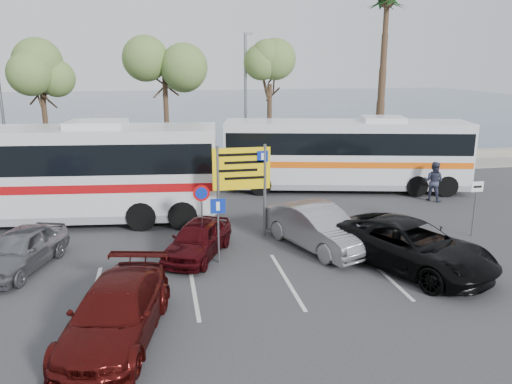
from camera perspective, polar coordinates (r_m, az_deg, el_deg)
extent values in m
plane|color=#353538|center=(16.43, -3.21, -9.05)|extent=(120.00, 120.00, 0.00)
cube|color=gray|center=(29.70, -7.00, 1.89)|extent=(44.00, 2.40, 0.15)
cube|color=gray|center=(31.60, -7.29, 3.08)|extent=(48.00, 0.80, 0.60)
plane|color=#45556E|center=(75.22, -9.72, 9.48)|extent=(140.00, 140.00, 0.00)
cylinder|color=#382619|center=(29.78, -22.78, 5.97)|extent=(0.28, 0.28, 5.04)
cylinder|color=#382619|center=(29.14, -10.14, 7.27)|extent=(0.28, 0.28, 5.60)
cylinder|color=#382619|center=(29.88, 1.54, 7.27)|extent=(0.28, 0.28, 5.18)
cylinder|color=#382619|center=(31.94, 14.18, 11.66)|extent=(0.48, 0.48, 10.00)
cylinder|color=slate|center=(29.70, -27.03, 8.38)|extent=(0.16, 0.16, 8.00)
cylinder|color=slate|center=(29.04, -1.20, 9.85)|extent=(0.16, 0.16, 8.00)
cylinder|color=slate|center=(28.54, -1.08, 17.70)|extent=(0.12, 0.90, 0.12)
cube|color=slate|center=(28.04, -0.89, 17.66)|extent=(0.45, 0.25, 0.12)
cylinder|color=slate|center=(18.85, -4.35, -0.12)|extent=(0.12, 0.12, 3.60)
cylinder|color=slate|center=(19.14, 1.01, 0.15)|extent=(0.12, 0.12, 3.60)
cube|color=yellow|center=(18.76, -1.67, 2.67)|extent=(2.20, 0.06, 1.60)
cube|color=#0C2699|center=(18.78, 0.76, 4.09)|extent=(0.42, 0.01, 0.42)
cylinder|color=slate|center=(18.21, -6.19, -2.99)|extent=(0.07, 0.07, 2.20)
cylinder|color=#B20C0C|center=(17.92, -6.26, -0.12)|extent=(0.60, 0.03, 0.60)
cylinder|color=slate|center=(16.74, -4.33, -4.55)|extent=(0.07, 0.07, 2.20)
cube|color=#0C2699|center=(16.45, -4.38, -1.62)|extent=(0.50, 0.03, 0.50)
cylinder|color=slate|center=(20.95, 23.69, -1.81)|extent=(0.07, 0.07, 2.20)
cube|color=white|center=(20.72, 23.98, 0.56)|extent=(0.50, 0.03, 0.40)
cube|color=silver|center=(22.28, -22.57, 2.47)|extent=(13.98, 4.50, 3.38)
cube|color=black|center=(22.18, -22.72, 3.99)|extent=(13.71, 4.50, 1.20)
cube|color=#AB0D11|center=(22.40, -22.43, 1.11)|extent=(13.85, 4.51, 0.34)
cube|color=gray|center=(22.67, -22.15, -1.70)|extent=(13.84, 4.45, 0.63)
cube|color=silver|center=(22.01, -23.03, 7.12)|extent=(2.49, 2.09, 0.27)
cube|color=silver|center=(26.43, 10.15, 4.66)|extent=(12.73, 5.37, 3.06)
cube|color=black|center=(26.34, 10.20, 5.83)|extent=(12.50, 5.35, 1.09)
cube|color=#F25E0E|center=(26.52, 10.10, 3.61)|extent=(12.62, 5.37, 0.31)
cube|color=gray|center=(26.73, 10.00, 1.43)|extent=(12.60, 5.31, 0.57)
cube|color=silver|center=(26.20, 10.31, 8.23)|extent=(2.39, 2.08, 0.25)
imported|color=slate|center=(18.03, -25.33, -5.96)|extent=(2.81, 4.33, 1.37)
imported|color=#480D0C|center=(12.90, -15.73, -13.14)|extent=(3.00, 5.17, 1.41)
imported|color=#3F090D|center=(17.50, -6.65, -5.35)|extent=(3.01, 4.03, 1.28)
imported|color=black|center=(17.15, 17.19, -5.84)|extent=(4.87, 6.21, 1.57)
imported|color=gray|center=(18.26, 7.05, -4.02)|extent=(3.25, 5.02, 1.56)
imported|color=#31354A|center=(25.68, 19.63, 1.15)|extent=(1.18, 1.19, 1.94)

